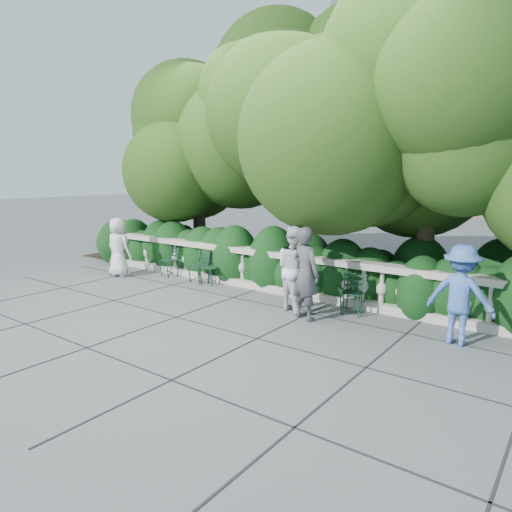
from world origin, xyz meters
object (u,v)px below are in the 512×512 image
Objects in this scene: chair_a at (165,277)px; person_older_blue at (460,295)px; person_businessman at (118,247)px; chair_weathered at (117,276)px; person_woman_grey at (306,274)px; person_casual_man at (295,269)px; chair_f at (352,316)px; chair_b at (207,286)px; chair_d at (349,316)px; chair_c at (195,284)px.

person_older_blue is at bearing 8.01° from chair_a.
person_businessman is (-1.10, -0.67, 0.81)m from chair_a.
chair_weathered is 0.50× the size of person_older_blue.
person_woman_grey reaches higher than chair_weathered.
person_businessman reaches higher than chair_weathered.
person_casual_man is at bearing -39.86° from chair_weathered.
person_businessman is 8.79m from person_older_blue.
person_older_blue is (2.06, -0.33, 0.84)m from chair_f.
person_older_blue is (6.10, -0.44, 0.84)m from chair_b.
person_casual_man reaches higher than chair_d.
person_woman_grey is 1.03× the size of person_casual_man.
person_casual_man is at bearing 178.47° from person_businessman.
person_woman_grey is (-0.64, -0.68, 0.91)m from chair_d.
person_casual_man is at bearing -1.57° from chair_c.
chair_d is 1.00× the size of chair_weathered.
chair_a is 1.22m from chair_c.
chair_b is 1.00× the size of chair_weathered.
chair_d is at bearing -4.71° from person_older_blue.
person_businessman reaches higher than chair_d.
person_woman_grey reaches higher than chair_a.
person_older_blue is at bearing -153.53° from person_woman_grey.
person_older_blue is at bearing -156.87° from person_casual_man.
chair_a is 0.52× the size of person_businessman.
person_businessman is at bearing -160.25° from chair_c.
chair_f is at bearing -37.34° from chair_weathered.
person_older_blue is (8.79, 0.19, 0.03)m from person_businessman.
person_casual_man reaches higher than person_businessman.
chair_f is 1.49m from person_casual_man.
person_businessman is 6.07m from person_woman_grey.
person_older_blue is at bearing -40.54° from chair_weathered.
chair_b and chair_f have the same top height.
chair_d is 0.46× the size of person_woman_grey.
chair_weathered is (-6.78, -0.50, 0.00)m from chair_d.
chair_d and chair_f have the same top height.
person_casual_man reaches higher than chair_b.
chair_f is 0.52× the size of person_businessman.
chair_c is 4.41m from chair_f.
person_older_blue reaches higher than chair_f.
chair_weathered is at bearing -166.42° from chair_b.
chair_c is at bearing 6.39° from person_woman_grey.
person_older_blue is at bearing -4.06° from chair_b.
chair_c is 3.41m from person_casual_man.
chair_c is 0.46× the size of person_woman_grey.
chair_b is 0.46× the size of person_woman_grey.
chair_a is at bearing -152.05° from person_businessman.
person_woman_grey is 0.61m from person_casual_man.
chair_f is 1.00× the size of chair_weathered.
chair_c is at bearing 15.74° from person_casual_man.
person_older_blue reaches higher than chair_weathered.
person_woman_grey is at bearing 1.62° from chair_a.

